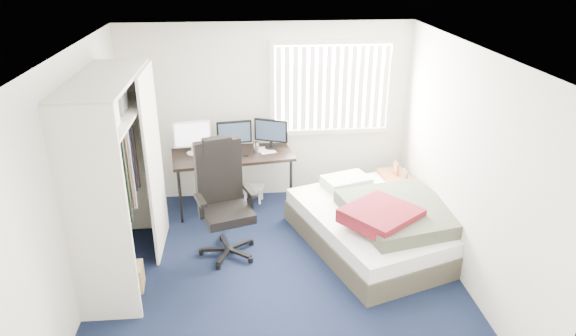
% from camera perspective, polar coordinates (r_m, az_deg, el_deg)
% --- Properties ---
extents(ground, '(4.20, 4.20, 0.00)m').
position_cam_1_polar(ground, '(5.90, -1.05, -11.73)').
color(ground, black).
rests_on(ground, ground).
extents(room_shell, '(4.20, 4.20, 4.20)m').
position_cam_1_polar(room_shell, '(5.19, -1.17, 2.05)').
color(room_shell, silver).
rests_on(room_shell, ground).
extents(window_assembly, '(1.72, 0.09, 1.32)m').
position_cam_1_polar(window_assembly, '(7.20, 4.92, 8.84)').
color(window_assembly, white).
rests_on(window_assembly, ground).
extents(closet, '(0.64, 1.84, 2.22)m').
position_cam_1_polar(closet, '(5.65, -18.53, 0.89)').
color(closet, beige).
rests_on(closet, ground).
extents(desk, '(1.71, 0.98, 1.26)m').
position_cam_1_polar(desk, '(7.06, -6.20, 1.84)').
color(desk, black).
rests_on(desk, ground).
extents(office_chair, '(0.83, 0.83, 1.40)m').
position_cam_1_polar(office_chair, '(6.10, -7.08, -4.74)').
color(office_chair, black).
rests_on(office_chair, ground).
extents(footstool, '(0.33, 0.29, 0.23)m').
position_cam_1_polar(footstool, '(7.41, -3.87, -2.42)').
color(footstool, white).
rests_on(footstool, ground).
extents(nightstand, '(0.46, 0.77, 0.68)m').
position_cam_1_polar(nightstand, '(7.18, 12.18, -1.51)').
color(nightstand, brown).
rests_on(nightstand, ground).
extents(bed, '(2.15, 2.47, 0.68)m').
position_cam_1_polar(bed, '(6.39, 10.12, -6.11)').
color(bed, '#433E30').
rests_on(bed, ground).
extents(pine_box, '(0.39, 0.31, 0.27)m').
position_cam_1_polar(pine_box, '(5.88, -17.58, -11.56)').
color(pine_box, tan).
rests_on(pine_box, ground).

